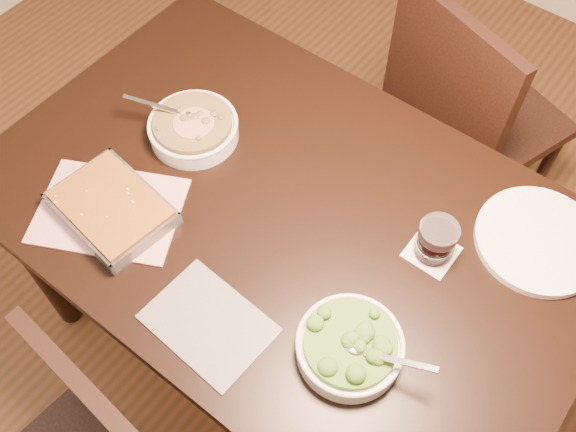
% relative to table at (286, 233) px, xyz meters
% --- Properties ---
extents(ground, '(4.00, 4.00, 0.00)m').
position_rel_table_xyz_m(ground, '(0.00, 0.00, -0.65)').
color(ground, '#3F2712').
rests_on(ground, ground).
extents(table, '(1.40, 0.90, 0.75)m').
position_rel_table_xyz_m(table, '(0.00, 0.00, 0.00)').
color(table, black).
rests_on(table, ground).
extents(magazine_a, '(0.39, 0.35, 0.01)m').
position_rel_table_xyz_m(magazine_a, '(-0.32, -0.25, 0.10)').
color(magazine_a, '#C43853').
rests_on(magazine_a, table).
extents(magazine_b, '(0.26, 0.19, 0.00)m').
position_rel_table_xyz_m(magazine_b, '(0.04, -0.31, 0.10)').
color(magazine_b, '#25242C').
rests_on(magazine_b, table).
extents(coaster, '(0.10, 0.10, 0.00)m').
position_rel_table_xyz_m(coaster, '(0.32, 0.11, 0.10)').
color(coaster, white).
rests_on(coaster, table).
extents(stew_bowl, '(0.23, 0.22, 0.08)m').
position_rel_table_xyz_m(stew_bowl, '(-0.32, 0.04, 0.13)').
color(stew_bowl, white).
rests_on(stew_bowl, table).
extents(broccoli_bowl, '(0.24, 0.21, 0.08)m').
position_rel_table_xyz_m(broccoli_bowl, '(0.30, -0.19, 0.12)').
color(broccoli_bowl, white).
rests_on(broccoli_bowl, table).
extents(baking_dish, '(0.28, 0.22, 0.05)m').
position_rel_table_xyz_m(baking_dish, '(-0.31, -0.24, 0.12)').
color(baking_dish, silver).
rests_on(baking_dish, table).
extents(wine_tumbler, '(0.08, 0.08, 0.09)m').
position_rel_table_xyz_m(wine_tumbler, '(0.32, 0.11, 0.15)').
color(wine_tumbler, black).
rests_on(wine_tumbler, coaster).
extents(dinner_plate, '(0.28, 0.28, 0.02)m').
position_rel_table_xyz_m(dinner_plate, '(0.49, 0.27, 0.10)').
color(dinner_plate, white).
rests_on(dinner_plate, table).
extents(chair_far, '(0.56, 0.56, 0.93)m').
position_rel_table_xyz_m(chair_far, '(0.11, 0.72, -0.13)').
color(chair_far, black).
rests_on(chair_far, ground).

